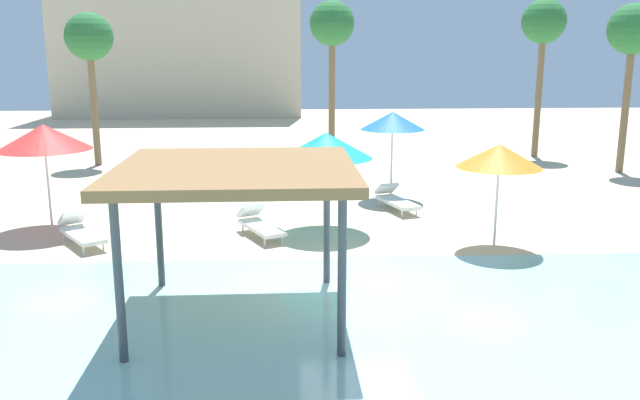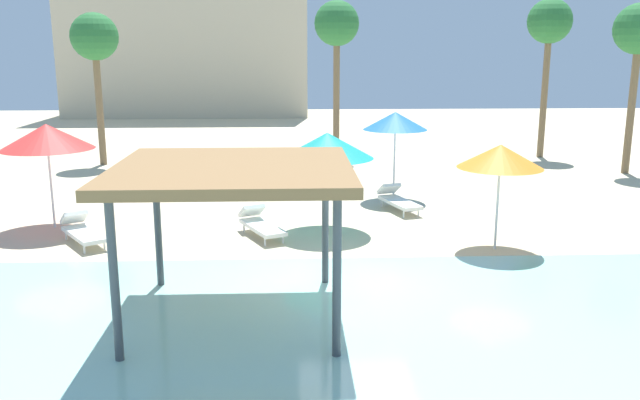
% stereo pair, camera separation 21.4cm
% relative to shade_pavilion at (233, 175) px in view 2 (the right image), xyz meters
% --- Properties ---
extents(ground_plane, '(80.00, 80.00, 0.00)m').
position_rel_shade_pavilion_xyz_m(ground_plane, '(2.38, 1.75, -2.61)').
color(ground_plane, beige).
extents(shade_pavilion, '(4.06, 4.06, 2.79)m').
position_rel_shade_pavilion_xyz_m(shade_pavilion, '(0.00, 0.00, 0.00)').
color(shade_pavilion, '#42474C').
rests_on(shade_pavilion, ground).
extents(beach_umbrella_teal_0, '(2.42, 2.42, 2.62)m').
position_rel_shade_pavilion_xyz_m(beach_umbrella_teal_0, '(1.94, 5.78, -0.33)').
color(beach_umbrella_teal_0, silver).
rests_on(beach_umbrella_teal_0, ground).
extents(beach_umbrella_blue_1, '(2.03, 2.03, 2.80)m').
position_rel_shade_pavilion_xyz_m(beach_umbrella_blue_1, '(4.29, 9.46, -0.10)').
color(beach_umbrella_blue_1, silver).
rests_on(beach_umbrella_blue_1, ground).
extents(beach_umbrella_orange_4, '(2.02, 2.02, 2.55)m').
position_rel_shade_pavilion_xyz_m(beach_umbrella_orange_4, '(5.91, 3.92, -0.35)').
color(beach_umbrella_orange_4, silver).
rests_on(beach_umbrella_orange_4, ground).
extents(beach_umbrella_red_5, '(2.42, 2.42, 2.81)m').
position_rel_shade_pavilion_xyz_m(beach_umbrella_red_5, '(-5.41, 6.37, -0.13)').
color(beach_umbrella_red_5, silver).
rests_on(beach_umbrella_red_5, ground).
extents(lounge_chair_0, '(1.56, 1.90, 0.74)m').
position_rel_shade_pavilion_xyz_m(lounge_chair_0, '(-4.21, 4.87, -2.28)').
color(lounge_chair_0, white).
rests_on(lounge_chair_0, ground).
extents(lounge_chair_1, '(1.34, 1.97, 0.74)m').
position_rel_shade_pavilion_xyz_m(lounge_chair_1, '(0.19, 5.33, -2.28)').
color(lounge_chair_1, white).
rests_on(lounge_chair_1, ground).
extents(lounge_chair_2, '(1.15, 1.99, 0.74)m').
position_rel_shade_pavilion_xyz_m(lounge_chair_2, '(4.17, 7.96, -2.28)').
color(lounge_chair_2, white).
rests_on(lounge_chair_2, ground).
extents(palm_tree_0, '(1.90, 1.90, 6.83)m').
position_rel_shade_pavilion_xyz_m(palm_tree_0, '(12.14, 17.61, 3.08)').
color(palm_tree_0, brown).
rests_on(palm_tree_0, ground).
extents(palm_tree_1, '(1.90, 1.90, 6.16)m').
position_rel_shade_pavilion_xyz_m(palm_tree_1, '(-6.83, 16.47, 2.45)').
color(palm_tree_1, brown).
rests_on(palm_tree_1, ground).
extents(palm_tree_2, '(1.90, 1.90, 6.40)m').
position_rel_shade_pavilion_xyz_m(palm_tree_2, '(14.00, 13.59, 2.68)').
color(palm_tree_2, brown).
rests_on(palm_tree_2, ground).
extents(palm_tree_3, '(1.90, 1.90, 6.73)m').
position_rel_shade_pavilion_xyz_m(palm_tree_3, '(3.00, 17.60, 2.98)').
color(palm_tree_3, brown).
rests_on(palm_tree_3, ground).
extents(hotel_block_0, '(17.01, 8.16, 14.60)m').
position_rel_shade_pavilion_xyz_m(hotel_block_0, '(-6.31, 39.06, 4.69)').
color(hotel_block_0, beige).
rests_on(hotel_block_0, ground).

